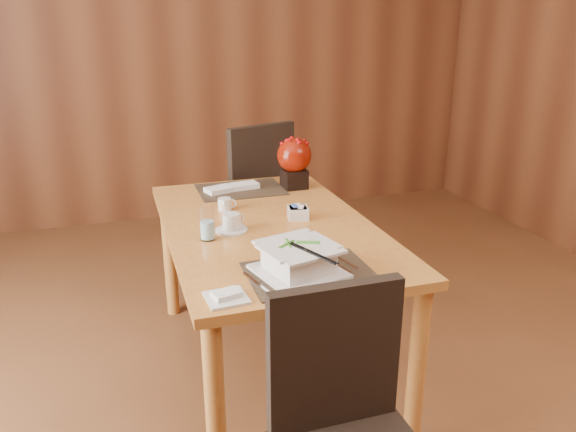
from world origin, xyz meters
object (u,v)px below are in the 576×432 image
object	(u,v)px
bread_plate	(226,298)
near_chair	(348,428)
water_glass	(207,222)
sugar_caddy	(298,213)
far_chair	(251,192)
berry_decor	(294,160)
soup_setting	(299,260)
dining_table	(269,244)
creamer_jug	(225,204)
coffee_cup	(231,224)

from	to	relation	value
bread_plate	near_chair	xyz separation A→B (m)	(0.25, -0.44, -0.24)
water_glass	near_chair	xyz separation A→B (m)	(0.22, -0.98, -0.31)
sugar_caddy	far_chair	world-z (taller)	far_chair
water_glass	sugar_caddy	world-z (taller)	water_glass
berry_decor	bread_plate	world-z (taller)	berry_decor
near_chair	far_chair	size ratio (longest dim) A/B	0.90
soup_setting	far_chair	bearing A→B (deg)	67.93
dining_table	creamer_jug	xyz separation A→B (m)	(-0.15, 0.25, 0.13)
creamer_jug	berry_decor	size ratio (longest dim) A/B	0.30
sugar_caddy	far_chair	distance (m)	1.05
creamer_jug	far_chair	world-z (taller)	far_chair
far_chair	near_chair	bearing A→B (deg)	64.18
soup_setting	dining_table	bearing A→B (deg)	71.60
soup_setting	coffee_cup	distance (m)	0.52
creamer_jug	dining_table	bearing A→B (deg)	-46.17
berry_decor	far_chair	bearing A→B (deg)	100.81
dining_table	bread_plate	size ratio (longest dim) A/B	11.35
coffee_cup	water_glass	size ratio (longest dim) A/B	0.93
soup_setting	sugar_caddy	world-z (taller)	soup_setting
coffee_cup	berry_decor	xyz separation A→B (m)	(0.47, 0.54, 0.12)
coffee_cup	creamer_jug	world-z (taller)	coffee_cup
berry_decor	coffee_cup	bearing A→B (deg)	-130.57
sugar_caddy	bread_plate	xyz separation A→B (m)	(-0.48, -0.68, -0.02)
sugar_caddy	near_chair	bearing A→B (deg)	-101.24
water_glass	bread_plate	distance (m)	0.55
bread_plate	sugar_caddy	bearing A→B (deg)	54.82
coffee_cup	berry_decor	size ratio (longest dim) A/B	0.51
water_glass	near_chair	world-z (taller)	near_chair
creamer_jug	sugar_caddy	bearing A→B (deg)	-23.70
bread_plate	soup_setting	bearing A→B (deg)	20.28
soup_setting	sugar_caddy	size ratio (longest dim) A/B	3.72
far_chair	coffee_cup	bearing A→B (deg)	52.74
coffee_cup	far_chair	size ratio (longest dim) A/B	0.14
dining_table	bread_plate	world-z (taller)	bread_plate
creamer_jug	bread_plate	distance (m)	0.92
coffee_cup	berry_decor	bearing A→B (deg)	49.43
soup_setting	coffee_cup	world-z (taller)	soup_setting
dining_table	coffee_cup	world-z (taller)	coffee_cup
bread_plate	near_chair	size ratio (longest dim) A/B	0.14
water_glass	creamer_jug	bearing A→B (deg)	67.90
water_glass	near_chair	distance (m)	1.05
creamer_jug	near_chair	xyz separation A→B (m)	(0.08, -1.33, -0.26)
berry_decor	near_chair	size ratio (longest dim) A/B	0.30
sugar_caddy	near_chair	world-z (taller)	near_chair
coffee_cup	dining_table	bearing A→B (deg)	11.94
soup_setting	berry_decor	world-z (taller)	berry_decor
berry_decor	creamer_jug	bearing A→B (deg)	-149.61
dining_table	coffee_cup	xyz separation A→B (m)	(-0.18, -0.04, 0.13)
sugar_caddy	near_chair	size ratio (longest dim) A/B	0.10
water_glass	berry_decor	distance (m)	0.85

